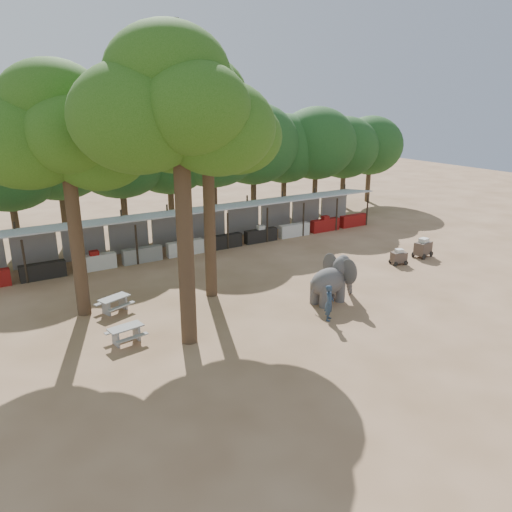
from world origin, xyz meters
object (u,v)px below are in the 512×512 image
yard_tree_left (60,130)px  handler (329,303)px  yard_tree_center (173,105)px  elephant (333,279)px  cart_back (423,248)px  picnic_table_near (126,332)px  cart_front (399,257)px  picnic_table_far (114,302)px  yard_tree_back (202,119)px

yard_tree_left → handler: 13.54m
yard_tree_center → yard_tree_left: bearing=121.0°
elephant → cart_back: size_ratio=2.16×
picnic_table_near → cart_front: bearing=-4.2°
handler → yard_tree_center: bearing=121.2°
picnic_table_far → cart_back: bearing=-25.5°
yard_tree_back → handler: yard_tree_back is taller
handler → picnic_table_near: bearing=117.6°
yard_tree_back → picnic_table_far: 9.30m
yard_tree_center → picnic_table_near: yard_tree_center is taller
yard_tree_center → cart_back: 19.39m
yard_tree_center → picnic_table_far: 9.90m
handler → picnic_table_near: size_ratio=1.07×
yard_tree_center → elephant: size_ratio=4.13×
yard_tree_back → handler: size_ratio=6.93×
cart_back → yard_tree_back: bearing=163.6°
handler → cart_back: (10.88, 4.17, -0.23)m
yard_tree_center → cart_front: yard_tree_center is taller
picnic_table_far → yard_tree_center: bearing=-90.2°
yard_tree_back → elephant: yard_tree_back is taller
yard_tree_back → cart_front: 14.39m
yard_tree_back → yard_tree_left: bearing=170.5°
cart_front → cart_back: 2.39m
yard_tree_left → cart_front: size_ratio=10.11×
yard_tree_left → picnic_table_near: 8.74m
yard_tree_center → handler: size_ratio=7.34×
handler → picnic_table_far: handler is taller
picnic_table_near → picnic_table_far: (0.48, 3.27, 0.01)m
yard_tree_left → elephant: (10.85, -4.88, -7.11)m
cart_front → yard_tree_back: bearing=-173.0°
cart_front → handler: bearing=-140.6°
yard_tree_back → elephant: size_ratio=3.90×
elephant → cart_front: size_ratio=2.67×
yard_tree_left → picnic_table_far: 7.90m
yard_tree_left → yard_tree_center: yard_tree_center is taller
yard_tree_back → handler: (3.29, -5.52, -7.72)m
yard_tree_left → yard_tree_center: (3.00, -5.00, 1.01)m
yard_tree_left → picnic_table_far: size_ratio=6.30×
cart_front → cart_back: (2.37, 0.26, 0.12)m
yard_tree_center → yard_tree_back: (3.00, 4.00, -0.67)m
handler → picnic_table_near: 8.77m
yard_tree_back → picnic_table_far: bearing=175.7°
yard_tree_back → cart_front: yard_tree_back is taller
yard_tree_center → picnic_table_far: bearing=110.1°
yard_tree_left → handler: yard_tree_left is taller
yard_tree_left → handler: size_ratio=6.72×
picnic_table_far → cart_back: 18.84m
yard_tree_left → yard_tree_back: (6.00, -1.00, 0.34)m
yard_tree_left → cart_front: bearing=-8.4°
yard_tree_back → cart_back: yard_tree_back is taller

